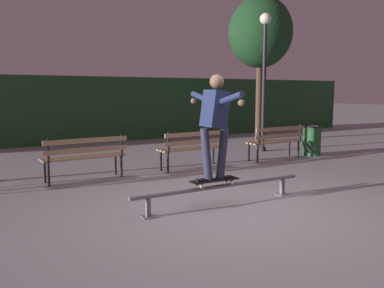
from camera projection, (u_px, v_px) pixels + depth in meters
ground_plane at (232, 210)px, 5.76m from camera, size 90.00×90.00×0.00m
hedge_backdrop at (78, 109)px, 13.51m from camera, size 24.00×1.20×2.23m
grind_rail at (222, 189)px, 5.97m from camera, size 2.97×0.18×0.32m
skateboard at (214, 180)px, 5.89m from camera, size 0.78×0.22×0.09m
skateboarder at (215, 118)px, 5.77m from camera, size 0.62×1.41×1.56m
park_bench_left_center at (85, 154)px, 7.55m from camera, size 1.62×0.49×0.88m
park_bench_right_center at (194, 145)px, 8.73m from camera, size 1.62×0.49×0.88m
park_bench_rightmost at (277, 139)px, 9.91m from camera, size 1.62×0.49×0.88m
tree_far_right at (260, 33)px, 13.31m from camera, size 2.16×2.16×4.91m
lamp_post_right at (264, 65)px, 11.14m from camera, size 0.32×0.32×3.90m
trash_can at (312, 140)px, 10.65m from camera, size 0.52×0.52×0.80m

